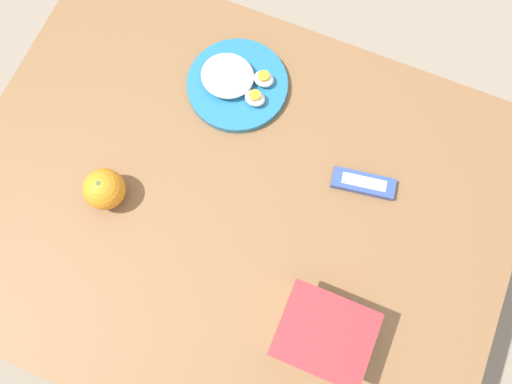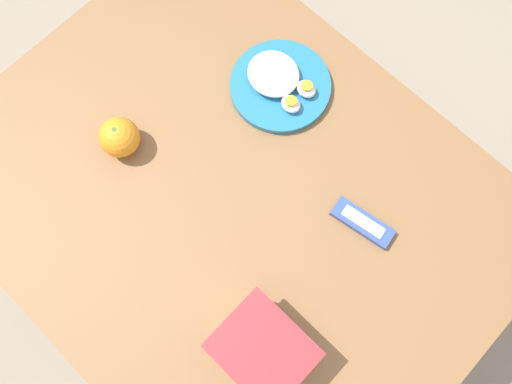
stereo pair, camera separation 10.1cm
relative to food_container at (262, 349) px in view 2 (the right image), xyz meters
The scene contains 6 objects.
ground_plane 0.82m from the food_container, 34.14° to the right, with size 10.00×10.00×0.00m, color gray.
table 0.34m from the food_container, 34.14° to the right, with size 1.15×0.90×0.71m.
food_container is the anchor object (origin of this frame).
orange_fruit 0.51m from the food_container, 10.84° to the right, with size 0.08×0.08×0.08m.
rice_plate 0.56m from the food_container, 50.11° to the right, with size 0.22×0.22×0.05m.
candy_bar 0.32m from the food_container, 86.11° to the right, with size 0.14×0.06×0.02m.
Camera 2 is at (-0.23, 0.16, 1.72)m, focal length 35.00 mm.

